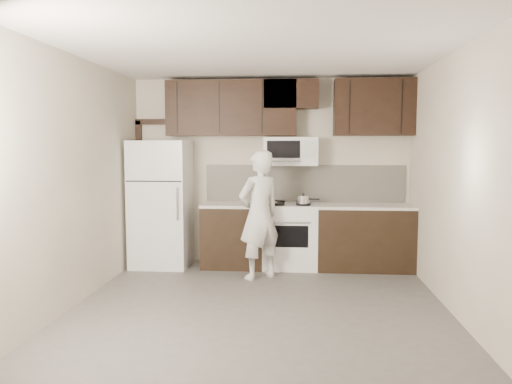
# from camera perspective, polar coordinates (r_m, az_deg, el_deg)

# --- Properties ---
(floor) EXTENTS (4.50, 4.50, 0.00)m
(floor) POSITION_cam_1_polar(r_m,az_deg,el_deg) (5.37, 0.29, -13.48)
(floor) COLOR #53514E
(floor) RESTS_ON ground
(back_wall) EXTENTS (4.00, 0.00, 4.00)m
(back_wall) POSITION_cam_1_polar(r_m,az_deg,el_deg) (7.34, 1.67, 2.35)
(back_wall) COLOR #B8AD9C
(back_wall) RESTS_ON ground
(ceiling) EXTENTS (4.50, 4.50, 0.00)m
(ceiling) POSITION_cam_1_polar(r_m,az_deg,el_deg) (5.18, 0.30, 16.09)
(ceiling) COLOR white
(ceiling) RESTS_ON back_wall
(counter_run) EXTENTS (2.95, 0.64, 0.91)m
(counter_run) POSITION_cam_1_polar(r_m,az_deg,el_deg) (7.13, 6.38, -5.02)
(counter_run) COLOR black
(counter_run) RESTS_ON floor
(stove) EXTENTS (0.76, 0.66, 0.94)m
(stove) POSITION_cam_1_polar(r_m,az_deg,el_deg) (7.13, 3.93, -4.96)
(stove) COLOR white
(stove) RESTS_ON floor
(backsplash) EXTENTS (2.90, 0.02, 0.54)m
(backsplash) POSITION_cam_1_polar(r_m,az_deg,el_deg) (7.33, 5.57, 0.99)
(backsplash) COLOR beige
(backsplash) RESTS_ON counter_run
(upper_cabinets) EXTENTS (3.48, 0.35, 0.78)m
(upper_cabinets) POSITION_cam_1_polar(r_m,az_deg,el_deg) (7.17, 3.30, 9.72)
(upper_cabinets) COLOR black
(upper_cabinets) RESTS_ON back_wall
(microwave) EXTENTS (0.76, 0.42, 0.40)m
(microwave) POSITION_cam_1_polar(r_m,az_deg,el_deg) (7.13, 4.01, 4.66)
(microwave) COLOR white
(microwave) RESTS_ON upper_cabinets
(refrigerator) EXTENTS (0.80, 0.76, 1.80)m
(refrigerator) POSITION_cam_1_polar(r_m,az_deg,el_deg) (7.28, -10.78, -1.33)
(refrigerator) COLOR white
(refrigerator) RESTS_ON floor
(door_trim) EXTENTS (0.50, 0.08, 2.12)m
(door_trim) POSITION_cam_1_polar(r_m,az_deg,el_deg) (7.66, -12.85, 1.57)
(door_trim) COLOR black
(door_trim) RESTS_ON floor
(saucepan) EXTENTS (0.31, 0.18, 0.17)m
(saucepan) POSITION_cam_1_polar(r_m,az_deg,el_deg) (6.90, 5.45, -0.95)
(saucepan) COLOR silver
(saucepan) RESTS_ON stove
(baking_tray) EXTENTS (0.47, 0.41, 0.02)m
(baking_tray) POSITION_cam_1_polar(r_m,az_deg,el_deg) (6.96, 1.38, -1.37)
(baking_tray) COLOR black
(baking_tray) RESTS_ON counter_run
(pizza) EXTENTS (0.34, 0.34, 0.02)m
(pizza) POSITION_cam_1_polar(r_m,az_deg,el_deg) (6.95, 1.38, -1.21)
(pizza) COLOR beige
(pizza) RESTS_ON baking_tray
(person) EXTENTS (0.73, 0.70, 1.68)m
(person) POSITION_cam_1_polar(r_m,az_deg,el_deg) (6.47, 0.38, -2.62)
(person) COLOR white
(person) RESTS_ON floor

